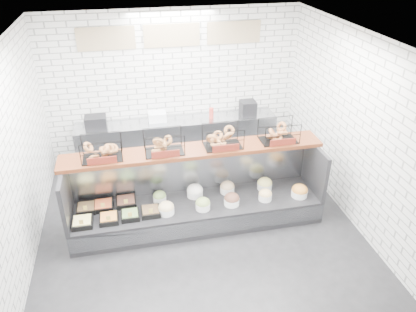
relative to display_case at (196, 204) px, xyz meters
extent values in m
plane|color=black|center=(0.01, -0.34, -0.33)|extent=(5.50, 5.50, 0.00)
cube|color=white|center=(0.01, 2.41, 1.17)|extent=(5.00, 0.02, 3.00)
cube|color=white|center=(-2.49, -0.34, 1.17)|extent=(0.02, 5.50, 3.00)
cube|color=white|center=(2.51, -0.34, 1.17)|extent=(0.02, 5.50, 3.00)
cube|color=white|center=(0.01, -0.34, 2.67)|extent=(5.00, 5.50, 0.02)
cube|color=tan|center=(-1.19, 2.38, 2.17)|extent=(1.05, 0.03, 0.42)
cube|color=tan|center=(0.01, 2.38, 2.17)|extent=(1.05, 0.03, 0.42)
cube|color=tan|center=(1.21, 2.38, 2.17)|extent=(1.05, 0.03, 0.42)
cube|color=black|center=(0.01, -0.04, -0.13)|extent=(4.00, 0.90, 0.40)
cube|color=#93969B|center=(0.01, -0.48, -0.11)|extent=(4.00, 0.03, 0.28)
cube|color=#93969B|center=(0.01, 0.37, 0.47)|extent=(4.00, 0.08, 0.80)
cube|color=black|center=(-1.96, -0.04, 0.47)|extent=(0.06, 0.90, 0.80)
cube|color=black|center=(1.98, -0.04, 0.47)|extent=(0.06, 0.90, 0.80)
cube|color=black|center=(-1.76, -0.25, 0.11)|extent=(0.30, 0.30, 0.08)
cube|color=#F8E87F|center=(-1.76, -0.25, 0.14)|extent=(0.25, 0.25, 0.04)
cube|color=gold|center=(-1.76, -0.35, 0.20)|extent=(0.06, 0.01, 0.08)
cube|color=black|center=(-1.72, 0.09, 0.11)|extent=(0.29, 0.29, 0.08)
cube|color=brown|center=(-1.72, 0.09, 0.14)|extent=(0.25, 0.25, 0.04)
cube|color=gold|center=(-1.72, -0.01, 0.20)|extent=(0.06, 0.01, 0.08)
cube|color=black|center=(-1.38, -0.24, 0.11)|extent=(0.28, 0.28, 0.08)
cube|color=orange|center=(-1.38, -0.24, 0.14)|extent=(0.24, 0.24, 0.04)
cube|color=gold|center=(-1.38, -0.34, 0.20)|extent=(0.06, 0.01, 0.08)
cube|color=black|center=(-1.46, 0.11, 0.11)|extent=(0.30, 0.30, 0.08)
cube|color=#E15F2F|center=(-1.46, 0.11, 0.14)|extent=(0.25, 0.25, 0.04)
cube|color=gold|center=(-1.46, 0.01, 0.20)|extent=(0.06, 0.01, 0.08)
cube|color=black|center=(-1.06, -0.22, 0.11)|extent=(0.27, 0.27, 0.08)
cube|color=#6B914A|center=(-1.06, -0.22, 0.14)|extent=(0.23, 0.23, 0.04)
cube|color=gold|center=(-1.06, -0.32, 0.20)|extent=(0.06, 0.01, 0.08)
cube|color=black|center=(-1.11, 0.14, 0.11)|extent=(0.31, 0.31, 0.08)
cube|color=brown|center=(-1.11, 0.14, 0.14)|extent=(0.27, 0.27, 0.04)
cube|color=gold|center=(-1.11, 0.03, 0.20)|extent=(0.06, 0.01, 0.08)
cube|color=black|center=(-0.75, -0.19, 0.11)|extent=(0.29, 0.29, 0.08)
cube|color=brown|center=(-0.75, -0.19, 0.14)|extent=(0.24, 0.24, 0.04)
cube|color=gold|center=(-0.75, -0.29, 0.20)|extent=(0.06, 0.01, 0.08)
cylinder|color=white|center=(-0.51, -0.22, 0.12)|extent=(0.25, 0.25, 0.11)
ellipsoid|color=#D5B983|center=(-0.51, -0.22, 0.18)|extent=(0.24, 0.24, 0.17)
cylinder|color=white|center=(-0.58, 0.10, 0.12)|extent=(0.21, 0.21, 0.11)
ellipsoid|color=olive|center=(-0.58, 0.10, 0.18)|extent=(0.21, 0.21, 0.15)
cylinder|color=white|center=(0.06, -0.23, 0.12)|extent=(0.23, 0.23, 0.11)
ellipsoid|color=#839B4F|center=(0.06, -0.23, 0.18)|extent=(0.23, 0.23, 0.16)
cylinder|color=white|center=(0.01, 0.15, 0.12)|extent=(0.27, 0.27, 0.11)
ellipsoid|color=white|center=(0.01, 0.15, 0.18)|extent=(0.26, 0.26, 0.18)
cylinder|color=white|center=(0.54, -0.21, 0.12)|extent=(0.25, 0.25, 0.11)
ellipsoid|color=brown|center=(0.54, -0.21, 0.18)|extent=(0.24, 0.24, 0.17)
cylinder|color=white|center=(0.55, 0.14, 0.12)|extent=(0.24, 0.24, 0.11)
ellipsoid|color=tan|center=(0.55, 0.14, 0.18)|extent=(0.23, 0.23, 0.16)
cylinder|color=white|center=(1.10, -0.20, 0.12)|extent=(0.22, 0.22, 0.11)
ellipsoid|color=#E1BA73|center=(1.10, -0.20, 0.18)|extent=(0.21, 0.21, 0.15)
cylinder|color=white|center=(1.19, 0.11, 0.12)|extent=(0.25, 0.25, 0.11)
ellipsoid|color=#D4C96C|center=(1.19, 0.11, 0.18)|extent=(0.24, 0.24, 0.17)
cylinder|color=white|center=(1.68, -0.22, 0.12)|extent=(0.27, 0.27, 0.11)
ellipsoid|color=orange|center=(1.68, -0.22, 0.18)|extent=(0.26, 0.26, 0.18)
cube|color=#441D0E|center=(0.01, 0.18, 0.90)|extent=(4.10, 0.50, 0.06)
cube|color=black|center=(-1.37, 0.18, 1.10)|extent=(0.60, 0.38, 0.34)
cube|color=#5D1A11|center=(-1.37, -0.02, 1.00)|extent=(0.42, 0.02, 0.11)
cube|color=black|center=(-0.45, 0.18, 1.10)|extent=(0.60, 0.38, 0.34)
cube|color=#5D1A11|center=(-0.45, -0.02, 1.00)|extent=(0.42, 0.02, 0.11)
cube|color=black|center=(0.47, 0.18, 1.10)|extent=(0.60, 0.38, 0.34)
cube|color=#5D1A11|center=(0.47, -0.02, 1.00)|extent=(0.42, 0.02, 0.11)
cube|color=black|center=(1.39, 0.18, 1.10)|extent=(0.60, 0.38, 0.34)
cube|color=#5D1A11|center=(1.39, -0.02, 1.00)|extent=(0.42, 0.02, 0.11)
cube|color=#93969B|center=(0.01, 2.09, 0.12)|extent=(4.00, 0.60, 0.90)
cube|color=black|center=(-1.56, 2.05, 0.69)|extent=(0.40, 0.30, 0.24)
cube|color=silver|center=(-0.38, 2.15, 0.66)|extent=(0.35, 0.28, 0.18)
cylinder|color=#C63B31|center=(0.69, 2.03, 0.68)|extent=(0.09, 0.09, 0.22)
cube|color=black|center=(1.46, 2.04, 0.72)|extent=(0.30, 0.30, 0.30)
camera|label=1|loc=(-0.92, -5.27, 3.93)|focal=35.00mm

